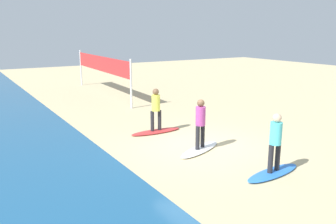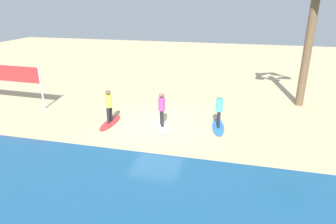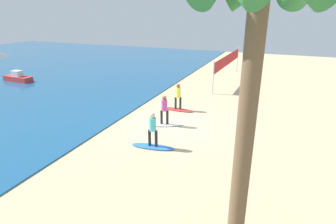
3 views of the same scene
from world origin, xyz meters
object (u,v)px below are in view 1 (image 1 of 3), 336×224
(surfer_white, at_px, (200,120))
(surfboard_red, at_px, (156,131))
(surfer_red, at_px, (156,107))
(surfer_blue, at_px, (276,138))
(volleyball_net, at_px, (101,66))
(surfboard_blue, at_px, (273,173))
(surfboard_white, at_px, (200,149))

(surfer_white, xyz_separation_m, surfboard_red, (2.62, 0.18, -0.99))
(surfer_white, relative_size, surfer_red, 1.00)
(surfer_blue, xyz_separation_m, surfboard_red, (5.29, 0.74, -0.99))
(volleyball_net, bearing_deg, surfboard_blue, 177.79)
(surfer_white, height_order, surfer_red, same)
(surfboard_blue, distance_m, surfboard_red, 5.34)
(surfboard_white, distance_m, volleyball_net, 11.82)
(surfboard_red, xyz_separation_m, surfer_red, (0.00, 0.00, 0.99))
(surfer_blue, xyz_separation_m, surfer_white, (2.66, 0.55, 0.00))
(surfboard_red, bearing_deg, surfer_red, 0.52)
(volleyball_net, bearing_deg, surfer_white, 174.58)
(surfboard_blue, height_order, volleyball_net, volleyball_net)
(surfboard_white, bearing_deg, surfboard_blue, 78.87)
(surfboard_red, relative_size, volleyball_net, 0.23)
(surfer_red, bearing_deg, surfboard_white, -176.00)
(surfer_blue, relative_size, surfer_white, 1.00)
(surfboard_white, height_order, surfboard_red, same)
(surfer_blue, bearing_deg, surfboard_blue, 90.00)
(surfboard_blue, relative_size, volleyball_net, 0.23)
(surfer_blue, xyz_separation_m, surfboard_white, (2.66, 0.55, -0.99))
(surfboard_blue, bearing_deg, surfer_blue, 172.66)
(surfboard_blue, xyz_separation_m, surfer_white, (2.66, 0.55, 0.99))
(surfboard_red, bearing_deg, surfer_blue, 98.45)
(surfboard_white, xyz_separation_m, surfer_white, (-0.00, -0.00, 0.99))
(surfboard_blue, bearing_deg, surfboard_white, -85.62)
(surfboard_white, distance_m, surfer_red, 2.81)
(surfboard_blue, bearing_deg, volleyball_net, -99.55)
(volleyball_net, bearing_deg, surfer_blue, 177.79)
(volleyball_net, bearing_deg, surfer_red, 171.87)
(surfer_white, distance_m, surfboard_red, 2.81)
(surfer_blue, distance_m, volleyball_net, 14.33)
(surfer_red, height_order, volleyball_net, volleyball_net)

